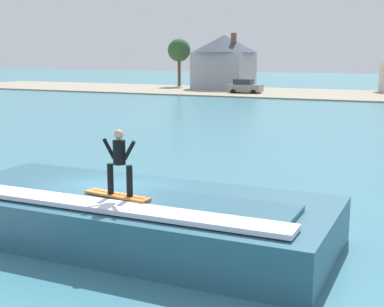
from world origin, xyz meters
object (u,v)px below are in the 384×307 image
Objects in this scene: car_near_shore at (245,87)px; surfer at (119,159)px; wave_crest at (130,216)px; surfboard at (117,195)px; tree_short_bushy at (179,51)px; house_with_chimney at (224,59)px.

surfer is at bearing -74.32° from car_near_shore.
wave_crest is 1.90m from surfer.
surfboard is 68.08m from tree_short_bushy.
wave_crest is 1.52× the size of tree_short_bushy.
tree_short_bushy is at bearing 114.56° from surfboard.
wave_crest is 67.41m from tree_short_bushy.
tree_short_bushy reaches higher than surfer.
wave_crest is 2.71× the size of car_near_shore.
tree_short_bushy is (-7.81, 1.60, 1.22)m from house_with_chimney.
tree_short_bushy reaches higher than wave_crest.
wave_crest is 5.54× the size of surfboard.
surfer is 0.42× the size of car_near_shore.
surfer reaches higher than wave_crest.
wave_crest is 62.95m from house_with_chimney.
surfer is at bearing -65.36° from tree_short_bushy.
car_near_shore is at bearing -52.46° from house_with_chimney.
house_with_chimney is at bearing 108.84° from surfer.
house_with_chimney is at bearing 108.90° from wave_crest.
surfer is 0.24× the size of tree_short_bushy.
surfer is 54.82m from car_near_shore.
house_with_chimney is (-20.55, 60.23, 1.82)m from surfer.
car_near_shore is at bearing 105.68° from surfer.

